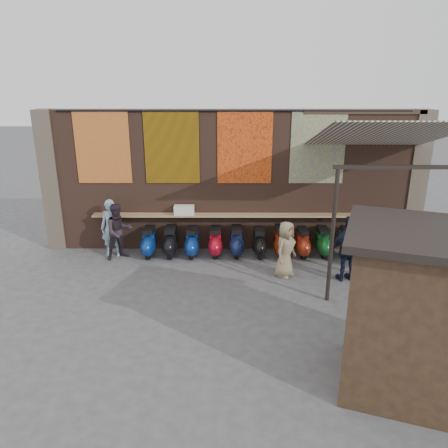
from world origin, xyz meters
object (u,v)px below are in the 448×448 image
market_stall (429,318)px  shopper_grey (436,250)px  scooter_stool_3 (215,242)px  scooter_stool_8 (323,242)px  shopper_tan (285,249)px  shelf_box (184,210)px  scooter_stool_4 (236,242)px  scooter_stool_2 (192,242)px  scooter_stool_6 (281,242)px  diner_right (119,231)px  shopper_navy (348,249)px  scooter_stool_1 (171,242)px  diner_left (112,228)px  scooter_stool_0 (149,242)px  scooter_stool_7 (302,243)px  scooter_stool_9 (347,242)px  scooter_stool_5 (259,243)px

market_stall → shopper_grey: bearing=82.7°
scooter_stool_3 → scooter_stool_8: (3.04, 0.02, 0.00)m
shopper_grey → shopper_tan: shopper_grey is taller
shelf_box → market_stall: size_ratio=0.22×
shelf_box → scooter_stool_4: bearing=-9.7°
shopper_tan → scooter_stool_3: bearing=90.3°
scooter_stool_2 → scooter_stool_8: bearing=0.8°
scooter_stool_6 → diner_right: 4.53m
shopper_navy → shelf_box: bearing=-36.7°
scooter_stool_1 → diner_left: bearing=-179.4°
scooter_stool_1 → shopper_grey: 6.86m
scooter_stool_0 → scooter_stool_7: bearing=0.0°
diner_left → diner_right: bearing=-38.3°
scooter_stool_8 → scooter_stool_9: scooter_stool_9 is taller
scooter_stool_6 → shopper_grey: 3.95m
scooter_stool_9 → scooter_stool_3: bearing=179.4°
scooter_stool_8 → shopper_navy: size_ratio=0.50×
diner_right → scooter_stool_8: bearing=-30.1°
scooter_stool_6 → scooter_stool_8: bearing=2.7°
scooter_stool_1 → scooter_stool_7: size_ratio=1.04×
shelf_box → shopper_grey: (6.21, -2.11, -0.35)m
scooter_stool_7 → diner_right: 5.14m
shelf_box → shopper_grey: 6.57m
shopper_grey → scooter_stool_1: bearing=-6.8°
scooter_stool_1 → scooter_stool_4: (1.87, 0.03, -0.01)m
diner_left → shopper_navy: (6.21, -1.55, 0.02)m
scooter_stool_0 → shopper_navy: (5.18, -1.55, 0.44)m
scooter_stool_4 → shopper_tan: 1.85m
scooter_stool_0 → scooter_stool_7: size_ratio=1.03×
shopper_grey → market_stall: market_stall is taller
scooter_stool_5 → shopper_navy: (2.06, -1.56, 0.46)m
scooter_stool_0 → diner_right: 0.90m
scooter_stool_4 → diner_left: 3.53m
scooter_stool_4 → shopper_grey: shopper_grey is taller
scooter_stool_1 → diner_right: (-1.39, -0.21, 0.39)m
scooter_stool_1 → scooter_stool_4: bearing=1.0°
shelf_box → shopper_navy: shopper_navy is taller
scooter_stool_4 → shopper_navy: 3.18m
scooter_stool_1 → scooter_stool_6: (3.12, -0.03, 0.01)m
scooter_stool_7 → diner_right: diner_right is taller
diner_left → shopper_grey: shopper_grey is taller
diner_left → shelf_box: bearing=8.2°
scooter_stool_0 → scooter_stool_4: size_ratio=1.00×
scooter_stool_8 → diner_right: diner_right is taller
scooter_stool_5 → shopper_grey: bearing=-24.0°
shopper_navy → diner_right: bearing=-25.7°
scooter_stool_0 → shopper_tan: size_ratio=0.58×
scooter_stool_5 → market_stall: market_stall is taller
scooter_stool_0 → shopper_grey: shopper_grey is taller
scooter_stool_0 → diner_right: (-0.78, -0.19, 0.39)m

